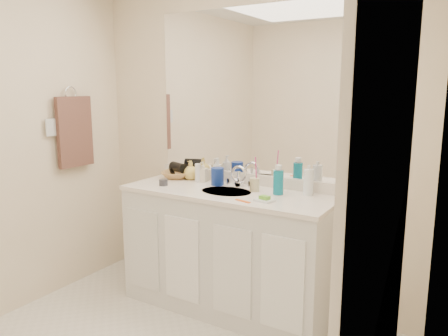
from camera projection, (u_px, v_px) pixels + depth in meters
wall_back at (247, 141)px, 3.24m from camera, size 2.60×0.02×2.40m
wall_right at (402, 206)px, 1.48m from camera, size 0.02×2.60×2.40m
vanity_cabinet at (228, 252)px, 3.15m from camera, size 1.50×0.55×0.85m
countertop at (228, 193)px, 3.07m from camera, size 1.52×0.57×0.03m
backsplash at (245, 179)px, 3.28m from camera, size 1.52×0.03×0.08m
sink_basin at (226, 193)px, 3.05m from camera, size 0.37×0.37×0.02m
faucet at (239, 179)px, 3.19m from camera, size 0.02×0.02×0.11m
mirror at (247, 92)px, 3.17m from camera, size 1.48×0.01×1.20m
blue_mug at (217, 176)px, 3.23m from camera, size 0.10×0.10×0.13m
tan_cup at (255, 185)px, 3.04m from camera, size 0.09×0.09×0.09m
toothbrush at (256, 170)px, 3.02m from camera, size 0.01×0.04×0.19m
mouthwash_bottle at (278, 182)px, 2.95m from camera, size 0.08×0.08×0.17m
clear_pump_bottle at (308, 182)px, 2.93m from camera, size 0.07×0.07×0.18m
soap_dish at (265, 200)px, 2.78m from camera, size 0.13×0.11×0.01m
green_soap at (265, 198)px, 2.78m from camera, size 0.07×0.06×0.02m
orange_comb at (243, 201)px, 2.78m from camera, size 0.12×0.06×0.00m
dark_jar at (163, 182)px, 3.22m from camera, size 0.07×0.07×0.05m
extra_white_bottle at (198, 173)px, 3.33m from camera, size 0.06×0.06×0.14m
soap_bottle_white at (217, 170)px, 3.32m from camera, size 0.08×0.08×0.19m
soap_bottle_cream at (203, 172)px, 3.35m from camera, size 0.08×0.08×0.15m
soap_bottle_yellow at (191, 170)px, 3.42m from camera, size 0.15×0.15×0.15m
wicker_basket at (176, 175)px, 3.48m from camera, size 0.30×0.30×0.06m
hair_dryer at (178, 167)px, 3.46m from camera, size 0.17×0.12×0.08m
towel_ring at (71, 93)px, 3.38m from camera, size 0.01×0.11×0.11m
hand_towel at (75, 132)px, 3.42m from camera, size 0.04×0.32×0.55m
switch_plate at (51, 127)px, 3.26m from camera, size 0.01×0.08×0.13m
door at (375, 295)px, 1.27m from camera, size 0.02×0.82×2.00m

